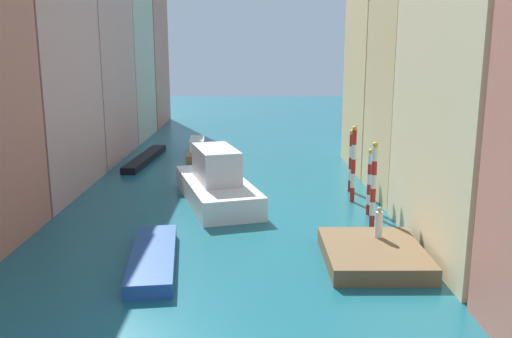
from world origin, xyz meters
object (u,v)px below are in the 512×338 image
object	(u,v)px
waterfront_dock	(373,254)
mooring_pole_1	(370,181)
mooring_pole_3	(352,160)
gondola_black	(145,158)
person_on_dock	(379,223)
mooring_pole_0	(373,185)
vaporetto_white	(216,183)
motorboat_1	(153,258)
motorboat_0	(197,149)
mooring_pole_2	(353,164)

from	to	relation	value
waterfront_dock	mooring_pole_1	xyz separation A→B (m)	(1.34, 7.42, 1.65)
mooring_pole_3	gondola_black	bearing A→B (deg)	147.17
person_on_dock	mooring_pole_0	size ratio (longest dim) A/B	0.32
waterfront_dock	vaporetto_white	size ratio (longest dim) A/B	0.52
person_on_dock	motorboat_1	size ratio (longest dim) A/B	0.20
motorboat_1	vaporetto_white	bearing A→B (deg)	78.25
mooring_pole_0	motorboat_0	size ratio (longest dim) A/B	0.63
person_on_dock	motorboat_1	xyz separation A→B (m)	(-10.56, -1.48, -1.14)
person_on_dock	mooring_pole_3	bearing A→B (deg)	86.47
mooring_pole_3	vaporetto_white	xyz separation A→B (m)	(-9.08, -2.42, -1.00)
mooring_pole_1	gondola_black	bearing A→B (deg)	136.03
mooring_pole_0	person_on_dock	bearing A→B (deg)	-97.59
motorboat_1	mooring_pole_2	bearing A→B (deg)	43.60
mooring_pole_0	mooring_pole_3	xyz separation A→B (m)	(0.24, 7.93, -0.22)
waterfront_dock	mooring_pole_0	world-z (taller)	mooring_pole_0
waterfront_dock	mooring_pole_1	distance (m)	7.72
waterfront_dock	person_on_dock	world-z (taller)	person_on_dock
motorboat_0	mooring_pole_3	bearing A→B (deg)	-48.05
mooring_pole_1	motorboat_0	distance (m)	22.17
waterfront_dock	gondola_black	xyz separation A→B (m)	(-14.99, 23.17, -0.10)
mooring_pole_1	waterfront_dock	bearing A→B (deg)	-100.21
mooring_pole_2	motorboat_1	distance (m)	15.25
mooring_pole_2	motorboat_0	world-z (taller)	mooring_pole_2
mooring_pole_0	motorboat_1	size ratio (longest dim) A/B	0.63
vaporetto_white	gondola_black	world-z (taller)	vaporetto_white
waterfront_dock	motorboat_0	xyz separation A→B (m)	(-10.71, 25.97, 0.23)
mooring_pole_0	vaporetto_white	bearing A→B (deg)	148.08
person_on_dock	vaporetto_white	size ratio (longest dim) A/B	0.14
mooring_pole_0	motorboat_0	world-z (taller)	mooring_pole_0
mooring_pole_0	mooring_pole_2	bearing A→B (deg)	91.15
mooring_pole_2	mooring_pole_3	world-z (taller)	mooring_pole_2
mooring_pole_0	mooring_pole_1	distance (m)	2.69
motorboat_0	mooring_pole_2	bearing A→B (deg)	-53.79
gondola_black	motorboat_1	xyz separation A→B (m)	(4.92, -23.41, 0.05)
mooring_pole_0	mooring_pole_1	xyz separation A→B (m)	(0.37, 2.63, -0.42)
mooring_pole_2	motorboat_1	bearing A→B (deg)	-136.40
person_on_dock	vaporetto_white	xyz separation A→B (m)	(-8.37, 9.06, -0.23)
person_on_dock	motorboat_0	size ratio (longest dim) A/B	0.20
waterfront_dock	mooring_pole_3	bearing A→B (deg)	84.60
gondola_black	motorboat_1	bearing A→B (deg)	-78.14
mooring_pole_2	mooring_pole_3	distance (m)	2.59
motorboat_0	vaporetto_white	bearing A→B (deg)	-79.75
mooring_pole_0	mooring_pole_3	size ratio (longest dim) A/B	1.11
mooring_pole_1	person_on_dock	bearing A→B (deg)	-97.76
mooring_pole_1	motorboat_0	world-z (taller)	mooring_pole_1
person_on_dock	vaporetto_white	bearing A→B (deg)	132.75
mooring_pole_0	vaporetto_white	world-z (taller)	mooring_pole_0
vaporetto_white	mooring_pole_3	bearing A→B (deg)	14.91
waterfront_dock	mooring_pole_2	world-z (taller)	mooring_pole_2
waterfront_dock	motorboat_1	bearing A→B (deg)	-178.64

